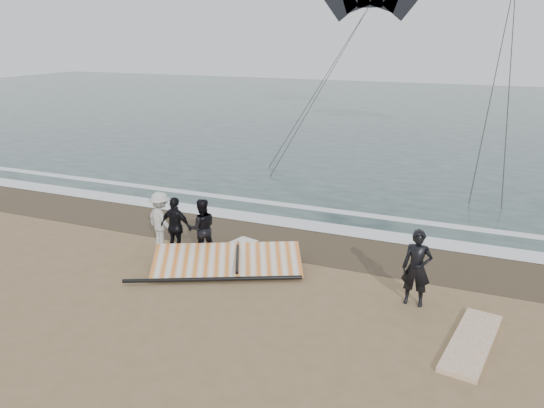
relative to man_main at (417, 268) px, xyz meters
The scene contains 11 objects.
ground 3.56m from the man_main, 145.64° to the right, with size 120.00×120.00×0.00m, color #8C704C.
sea 31.20m from the man_main, 95.23° to the left, with size 120.00×54.00×0.02m, color #233838.
wet_sand 3.93m from the man_main, 138.01° to the left, with size 120.00×2.80×0.01m, color #4C3D2B.
foam_near 4.95m from the man_main, 125.68° to the left, with size 120.00×0.90×0.01m, color white.
foam_far 6.39m from the man_main, 116.67° to the left, with size 120.00×0.45×0.01m, color white.
man_main is the anchor object (origin of this frame).
board_white 2.02m from the man_main, 43.57° to the right, with size 0.73×2.60×0.10m, color white.
board_cream 5.53m from the man_main, behind, with size 0.61×2.29×0.10m, color white.
trio_cluster 6.63m from the man_main, behind, with size 2.53×1.10×1.68m.
sail_rig 4.88m from the man_main, behind, with size 4.10×3.28×0.50m.
kite_dark 27.11m from the man_main, 105.84° to the left, with size 7.30×8.22×17.92m.
Camera 1 is at (4.04, -9.36, 5.93)m, focal length 35.00 mm.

